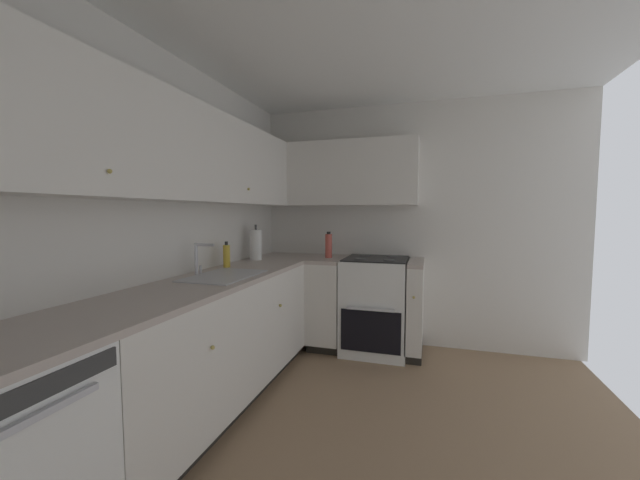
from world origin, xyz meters
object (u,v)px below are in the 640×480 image
Objects in this scene: oil_bottle at (329,245)px; oven_range at (376,304)px; soap_bottle at (227,256)px; paper_towel_roll at (256,245)px.

oven_range is at bearing -87.73° from oil_bottle.
oven_range is 1.53m from soap_bottle.
soap_bottle is 1.08m from oil_bottle.
paper_towel_roll is 1.33× the size of oil_bottle.
oil_bottle is at bearing -36.23° from soap_bottle.
oven_range is 4.94× the size of soap_bottle.
soap_bottle is 0.82× the size of oil_bottle.
soap_bottle is 0.50m from paper_towel_roll.
oven_range is at bearing -70.19° from paper_towel_roll.
soap_bottle reaches higher than oven_range.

